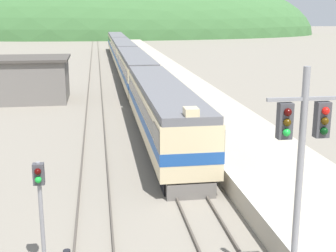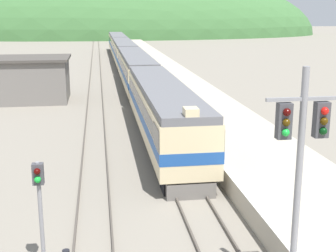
# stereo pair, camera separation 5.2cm
# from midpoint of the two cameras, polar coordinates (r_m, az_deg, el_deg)

# --- Properties ---
(track_main) EXTENTS (1.52, 180.00, 0.16)m
(track_main) POSITION_cam_midpoint_polar(r_m,az_deg,el_deg) (79.35, -5.63, 7.65)
(track_main) COLOR #4C443D
(track_main) RESTS_ON ground
(track_siding) EXTENTS (1.52, 180.00, 0.16)m
(track_siding) POSITION_cam_midpoint_polar(r_m,az_deg,el_deg) (79.24, -8.91, 7.54)
(track_siding) COLOR #4C443D
(track_siding) RESTS_ON ground
(platform) EXTENTS (5.83, 140.00, 1.03)m
(platform) POSITION_cam_midpoint_polar(r_m,az_deg,el_deg) (59.99, -0.05, 6.13)
(platform) COLOR #B2A893
(platform) RESTS_ON ground
(distant_hills) EXTENTS (153.56, 69.10, 48.03)m
(distant_hills) POSITION_cam_midpoint_polar(r_m,az_deg,el_deg) (173.73, -7.36, 10.92)
(distant_hills) COLOR #3D6B38
(distant_hills) RESTS_ON ground
(station_shed) EXTENTS (8.03, 6.55, 4.25)m
(station_shed) POSITION_cam_midpoint_polar(r_m,az_deg,el_deg) (47.57, -16.76, 5.51)
(station_shed) COLOR slate
(station_shed) RESTS_ON ground
(express_train_lead_car) EXTENTS (3.04, 20.40, 4.30)m
(express_train_lead_car) POSITION_cam_midpoint_polar(r_m,az_deg,el_deg) (30.83, -0.74, 1.85)
(express_train_lead_car) COLOR black
(express_train_lead_car) RESTS_ON ground
(carriage_second) EXTENTS (3.03, 21.91, 3.94)m
(carriage_second) POSITION_cam_midpoint_polar(r_m,az_deg,el_deg) (52.70, -4.09, 6.82)
(carriage_second) COLOR black
(carriage_second) RESTS_ON ground
(carriage_third) EXTENTS (3.03, 21.91, 3.94)m
(carriage_third) POSITION_cam_midpoint_polar(r_m,az_deg,el_deg) (75.31, -5.50, 8.90)
(carriage_third) COLOR black
(carriage_third) RESTS_ON ground
(carriage_fourth) EXTENTS (3.03, 21.91, 3.94)m
(carriage_fourth) POSITION_cam_midpoint_polar(r_m,az_deg,el_deg) (98.01, -6.27, 10.02)
(carriage_fourth) COLOR black
(carriage_fourth) RESTS_ON ground
(signal_mast_main) EXTENTS (2.20, 0.42, 7.11)m
(signal_mast_main) POSITION_cam_midpoint_polar(r_m,az_deg,el_deg) (13.80, 15.85, -3.18)
(signal_mast_main) COLOR gray
(signal_mast_main) RESTS_ON ground
(signal_post_siding) EXTENTS (0.36, 0.42, 3.82)m
(signal_post_siding) POSITION_cam_midpoint_polar(r_m,az_deg,el_deg) (16.06, -15.44, -7.94)
(signal_post_siding) COLOR gray
(signal_post_siding) RESTS_ON ground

